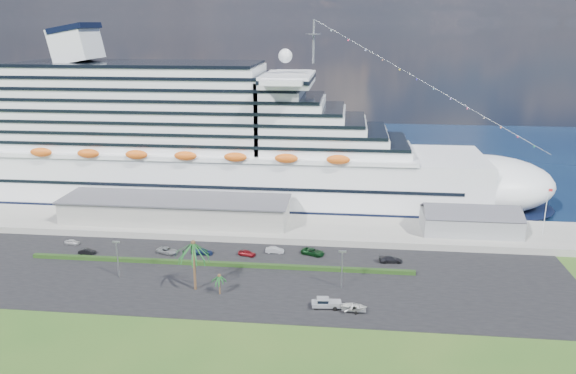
# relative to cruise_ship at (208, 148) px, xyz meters

# --- Properties ---
(ground) EXTENTS (420.00, 420.00, 0.00)m
(ground) POSITION_rel_cruise_ship_xyz_m (21.53, -64.00, -16.69)
(ground) COLOR #28521B
(ground) RESTS_ON ground
(asphalt_lot) EXTENTS (140.00, 38.00, 0.12)m
(asphalt_lot) POSITION_rel_cruise_ship_xyz_m (21.53, -53.00, -16.63)
(asphalt_lot) COLOR black
(asphalt_lot) RESTS_ON ground
(wharf) EXTENTS (240.00, 20.00, 1.80)m
(wharf) POSITION_rel_cruise_ship_xyz_m (21.53, -24.00, -15.79)
(wharf) COLOR gray
(wharf) RESTS_ON ground
(water) EXTENTS (420.00, 160.00, 0.02)m
(water) POSITION_rel_cruise_ship_xyz_m (21.53, 66.00, -16.68)
(water) COLOR black
(water) RESTS_ON ground
(cruise_ship) EXTENTS (191.00, 38.00, 54.00)m
(cruise_ship) POSITION_rel_cruise_ship_xyz_m (0.00, 0.00, 0.00)
(cruise_ship) COLOR silver
(cruise_ship) RESTS_ON ground
(terminal_building) EXTENTS (61.00, 15.00, 6.30)m
(terminal_building) POSITION_rel_cruise_ship_xyz_m (-3.47, -24.00, -11.68)
(terminal_building) COLOR gray
(terminal_building) RESTS_ON wharf
(port_shed) EXTENTS (24.00, 12.31, 7.37)m
(port_shed) POSITION_rel_cruise_ship_xyz_m (73.53, -24.00, -12.30)
(port_shed) COLOR gray
(port_shed) RESTS_ON wharf
(flagpole) EXTENTS (1.08, 0.16, 12.00)m
(flagpole) POSITION_rel_cruise_ship_xyz_m (91.57, -24.00, -8.43)
(flagpole) COLOR silver
(flagpole) RESTS_ON wharf
(hedge) EXTENTS (88.00, 1.10, 0.90)m
(hedge) POSITION_rel_cruise_ship_xyz_m (13.53, -48.00, -16.12)
(hedge) COLOR black
(hedge) RESTS_ON asphalt_lot
(lamp_post_left) EXTENTS (1.60, 0.35, 8.27)m
(lamp_post_left) POSITION_rel_cruise_ship_xyz_m (-6.47, -56.00, -11.35)
(lamp_post_left) COLOR gray
(lamp_post_left) RESTS_ON asphalt_lot
(lamp_post_right) EXTENTS (1.60, 0.35, 8.27)m
(lamp_post_right) POSITION_rel_cruise_ship_xyz_m (41.53, -56.00, -11.35)
(lamp_post_right) COLOR gray
(lamp_post_right) RESTS_ON asphalt_lot
(palm_tall) EXTENTS (8.82, 8.82, 11.13)m
(palm_tall) POSITION_rel_cruise_ship_xyz_m (11.53, -60.00, -7.49)
(palm_tall) COLOR #47301E
(palm_tall) RESTS_ON ground
(palm_short) EXTENTS (3.53, 3.53, 4.56)m
(palm_short) POSITION_rel_cruise_ship_xyz_m (17.03, -61.50, -13.03)
(palm_short) COLOR #47301E
(palm_short) RESTS_ON ground
(parked_car_0) EXTENTS (3.91, 1.93, 1.28)m
(parked_car_0) POSITION_rel_cruise_ship_xyz_m (-25.34, -39.47, -15.93)
(parked_car_0) COLOR #B4B4B6
(parked_car_0) RESTS_ON asphalt_lot
(parked_car_1) EXTENTS (4.03, 1.61, 1.30)m
(parked_car_1) POSITION_rel_cruise_ship_xyz_m (-18.95, -44.83, -15.92)
(parked_car_1) COLOR black
(parked_car_1) RESTS_ON asphalt_lot
(parked_car_2) EXTENTS (5.83, 4.10, 1.48)m
(parked_car_2) POSITION_rel_cruise_ship_xyz_m (-0.07, -42.46, -15.84)
(parked_car_2) COLOR gray
(parked_car_2) RESTS_ON asphalt_lot
(parked_car_3) EXTENTS (4.90, 2.24, 1.39)m
(parked_car_3) POSITION_rel_cruise_ship_xyz_m (8.49, -42.02, -15.88)
(parked_car_3) COLOR #131E44
(parked_car_3) RESTS_ON asphalt_lot
(parked_car_4) EXTENTS (4.47, 2.68, 1.42)m
(parked_car_4) POSITION_rel_cruise_ship_xyz_m (19.08, -41.79, -15.86)
(parked_car_4) COLOR maroon
(parked_car_4) RESTS_ON asphalt_lot
(parked_car_5) EXTENTS (4.38, 1.57, 1.44)m
(parked_car_5) POSITION_rel_cruise_ship_xyz_m (25.35, -39.33, -15.86)
(parked_car_5) COLOR #ACAEB4
(parked_car_5) RESTS_ON asphalt_lot
(parked_car_6) EXTENTS (6.14, 4.43, 1.55)m
(parked_car_6) POSITION_rel_cruise_ship_xyz_m (34.51, -39.53, -15.80)
(parked_car_6) COLOR black
(parked_car_6) RESTS_ON asphalt_lot
(parked_car_7) EXTENTS (5.49, 2.63, 1.54)m
(parked_car_7) POSITION_rel_cruise_ship_xyz_m (52.50, -41.94, -15.80)
(parked_car_7) COLOR black
(parked_car_7) RESTS_ON asphalt_lot
(pickup_truck) EXTENTS (5.87, 2.58, 2.02)m
(pickup_truck) POSITION_rel_cruise_ship_xyz_m (38.69, -65.03, -15.47)
(pickup_truck) COLOR black
(pickup_truck) RESTS_ON asphalt_lot
(boat_trailer) EXTENTS (5.79, 3.79, 1.66)m
(boat_trailer) POSITION_rel_cruise_ship_xyz_m (44.04, -66.07, -15.47)
(boat_trailer) COLOR gray
(boat_trailer) RESTS_ON asphalt_lot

